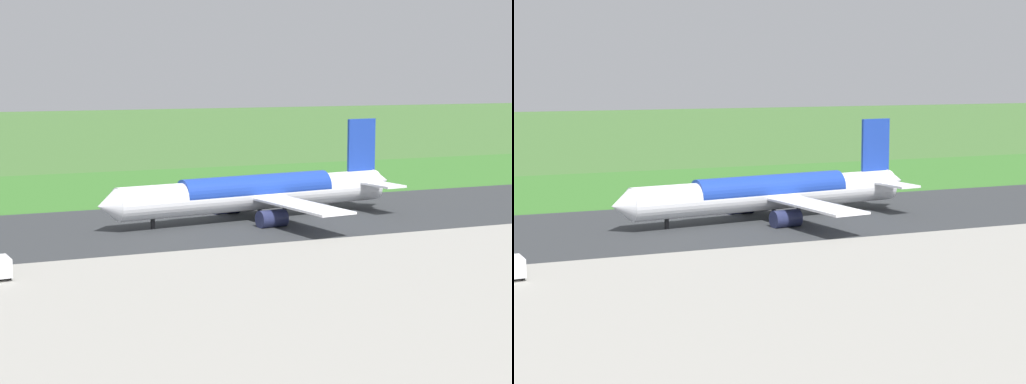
# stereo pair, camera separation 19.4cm
# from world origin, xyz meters

# --- Properties ---
(ground_plane) EXTENTS (800.00, 800.00, 0.00)m
(ground_plane) POSITION_xyz_m (0.00, 0.00, 0.00)
(ground_plane) COLOR #3D662D
(runway_asphalt) EXTENTS (600.00, 39.33, 0.06)m
(runway_asphalt) POSITION_xyz_m (0.00, 0.00, 0.03)
(runway_asphalt) COLOR #2D3033
(runway_asphalt) RESTS_ON ground
(grass_verge_foreground) EXTENTS (600.00, 80.00, 0.04)m
(grass_verge_foreground) POSITION_xyz_m (0.00, -36.10, 0.02)
(grass_verge_foreground) COLOR #346B27
(grass_verge_foreground) RESTS_ON ground
(airliner_main) EXTENTS (54.10, 44.41, 15.88)m
(airliner_main) POSITION_xyz_m (12.55, -0.05, 4.35)
(airliner_main) COLOR white
(airliner_main) RESTS_ON ground
(no_stopping_sign) EXTENTS (0.60, 0.10, 2.35)m
(no_stopping_sign) POSITION_xyz_m (-21.24, -34.48, 1.41)
(no_stopping_sign) COLOR slate
(no_stopping_sign) RESTS_ON ground
(traffic_cone_orange) EXTENTS (0.40, 0.40, 0.55)m
(traffic_cone_orange) POSITION_xyz_m (-13.78, -34.55, 0.28)
(traffic_cone_orange) COLOR orange
(traffic_cone_orange) RESTS_ON ground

